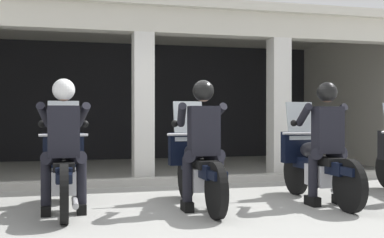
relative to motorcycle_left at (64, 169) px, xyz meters
name	(u,v)px	position (x,y,z in m)	size (l,w,h in m)	color
ground_plane	(153,176)	(1.64, 2.99, -0.50)	(80.00, 80.00, 0.00)	#999993
station_building	(125,75)	(1.35, 4.93, 1.56)	(11.36, 5.10, 3.18)	black
kerb_strip	(148,182)	(1.35, 1.84, -0.44)	(10.86, 0.24, 0.12)	#B7B5AD
motorcycle_left	(64,169)	(0.00, 0.00, 0.00)	(0.62, 2.04, 1.35)	black
police_officer_left	(64,134)	(0.00, -0.28, 0.44)	(0.63, 0.61, 1.58)	black
motorcycle_center	(197,167)	(1.64, -0.17, 0.00)	(0.62, 2.04, 1.35)	black
police_officer_center	(203,133)	(1.64, -0.46, 0.44)	(0.63, 0.61, 1.58)	black
motorcycle_right	(316,164)	(3.28, -0.23, 0.00)	(0.62, 2.04, 1.35)	black
police_officer_right	(326,132)	(3.28, -0.51, 0.44)	(0.63, 0.61, 1.58)	black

